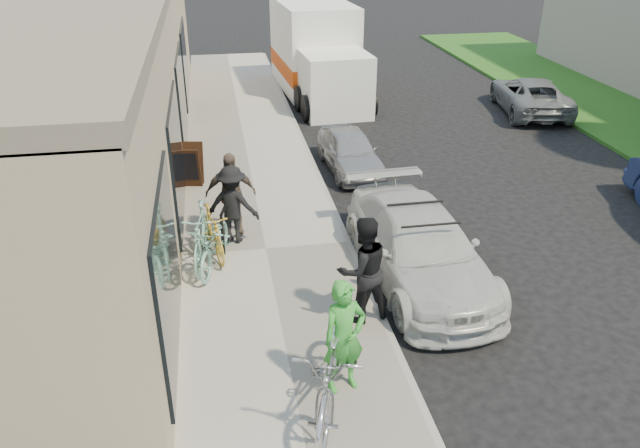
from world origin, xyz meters
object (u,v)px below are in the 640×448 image
sedan_silver (350,151)px  far_car_gray (530,95)px  sandwich_board (189,165)px  tandem_bike (334,368)px  cruiser_bike_b (215,243)px  man_standing (363,270)px  woman_rider (344,337)px  bystander_b (231,194)px  cruiser_bike_a (201,236)px  moving_truck (317,55)px  bystander_a (233,205)px  bike_rack (225,224)px  sedan_white (419,247)px  cruiser_bike_c (213,232)px

sedan_silver → far_car_gray: far_car_gray is taller
sandwich_board → tandem_bike: bearing=-64.8°
sedan_silver → sandwich_board: bearing=-173.5°
cruiser_bike_b → man_standing: bearing=-25.9°
far_car_gray → woman_rider: size_ratio=2.44×
tandem_bike → woman_rider: bearing=78.5°
sandwich_board → woman_rider: woman_rider is taller
far_car_gray → tandem_bike: bearing=64.7°
man_standing → bystander_b: size_ratio=1.05×
tandem_bike → cruiser_bike_a: (-1.58, 3.86, -0.07)m
sedan_silver → moving_truck: size_ratio=0.47×
far_car_gray → bystander_a: (-9.44, -7.12, 0.36)m
woman_rider → bystander_a: bearing=90.0°
bike_rack → man_standing: (1.93, -2.54, 0.35)m
sandwich_board → woman_rider: bearing=-62.8°
moving_truck → sandwich_board: bearing=-122.5°
sedan_white → cruiser_bike_c: 3.62m
sedan_white → man_standing: 1.75m
far_car_gray → cruiser_bike_a: size_ratio=2.24×
moving_truck → bystander_b: 10.51m
bike_rack → woman_rider: woman_rider is taller
sedan_silver → man_standing: (-1.18, -6.19, 0.50)m
bystander_b → far_car_gray: bearing=35.0°
far_car_gray → cruiser_bike_b: bearing=49.7°
cruiser_bike_a → cruiser_bike_c: 0.31m
man_standing → tandem_bike: bearing=52.7°
bike_rack → bystander_b: bearing=75.8°
sandwich_board → bystander_b: bystander_b is taller
sedan_white → sedan_silver: bearing=88.2°
sedan_silver → moving_truck: 6.96m
bystander_a → sedan_silver: bearing=-109.9°
moving_truck → woman_rider: bearing=-101.9°
man_standing → cruiser_bike_a: 3.16m
bike_rack → woman_rider: 4.23m
sedan_silver → moving_truck: moving_truck is taller
bike_rack → cruiser_bike_c: 0.31m
cruiser_bike_a → tandem_bike: bearing=-59.8°
cruiser_bike_a → sandwich_board: bearing=102.2°
sandwich_board → far_car_gray: size_ratio=0.24×
sedan_white → moving_truck: (0.30, 11.94, 0.68)m
sedan_silver → bystander_b: 4.28m
sandwich_board → bystander_a: 2.92m
woman_rider → far_car_gray: bearing=38.4°
bike_rack → bystander_b: (0.15, 0.59, 0.31)m
bike_rack → cruiser_bike_a: 0.61m
tandem_bike → woman_rider: 0.42m
cruiser_bike_b → cruiser_bike_c: 0.40m
bike_rack → cruiser_bike_a: size_ratio=0.47×
sedan_silver → tandem_bike: tandem_bike is taller
sedan_silver → far_car_gray: (6.50, 3.71, 0.04)m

